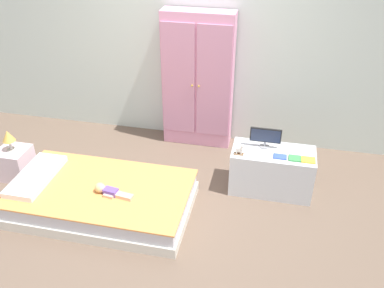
{
  "coord_description": "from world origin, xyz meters",
  "views": [
    {
      "loc": [
        0.96,
        -2.97,
        2.73
      ],
      "look_at": [
        0.22,
        0.42,
        0.57
      ],
      "focal_mm": 38.48,
      "sensor_mm": 36.0,
      "label": 1
    }
  ],
  "objects_px": {
    "bed": "(102,198)",
    "wardrobe": "(198,81)",
    "book_blue": "(280,157)",
    "tv_stand": "(272,171)",
    "table_lamp": "(8,137)",
    "book_yellow": "(308,160)",
    "doll": "(107,190)",
    "book_green": "(295,158)",
    "nightstand": "(15,163)",
    "rocking_horse_toy": "(240,150)",
    "tv_monitor": "(266,136)"
  },
  "relations": [
    {
      "from": "nightstand",
      "to": "wardrobe",
      "type": "relative_size",
      "value": 0.21
    },
    {
      "from": "book_green",
      "to": "book_yellow",
      "type": "distance_m",
      "value": 0.13
    },
    {
      "from": "table_lamp",
      "to": "doll",
      "type": "bearing_deg",
      "value": -17.3
    },
    {
      "from": "doll",
      "to": "book_yellow",
      "type": "distance_m",
      "value": 1.97
    },
    {
      "from": "book_yellow",
      "to": "doll",
      "type": "bearing_deg",
      "value": -160.49
    },
    {
      "from": "bed",
      "to": "tv_stand",
      "type": "distance_m",
      "value": 1.75
    },
    {
      "from": "book_blue",
      "to": "bed",
      "type": "bearing_deg",
      "value": -160.85
    },
    {
      "from": "nightstand",
      "to": "rocking_horse_toy",
      "type": "xyz_separation_m",
      "value": [
        2.42,
        0.23,
        0.36
      ]
    },
    {
      "from": "doll",
      "to": "table_lamp",
      "type": "distance_m",
      "value": 1.31
    },
    {
      "from": "wardrobe",
      "to": "rocking_horse_toy",
      "type": "distance_m",
      "value": 1.16
    },
    {
      "from": "tv_stand",
      "to": "rocking_horse_toy",
      "type": "xyz_separation_m",
      "value": [
        -0.33,
        -0.13,
        0.29
      ]
    },
    {
      "from": "nightstand",
      "to": "tv_stand",
      "type": "height_order",
      "value": "tv_stand"
    },
    {
      "from": "bed",
      "to": "doll",
      "type": "xyz_separation_m",
      "value": [
        0.1,
        -0.07,
        0.17
      ]
    },
    {
      "from": "tv_stand",
      "to": "table_lamp",
      "type": "bearing_deg",
      "value": -172.56
    },
    {
      "from": "book_green",
      "to": "book_blue",
      "type": "bearing_deg",
      "value": 180.0
    },
    {
      "from": "nightstand",
      "to": "doll",
      "type": "bearing_deg",
      "value": -17.3
    },
    {
      "from": "doll",
      "to": "book_green",
      "type": "xyz_separation_m",
      "value": [
        1.71,
        0.65,
        0.18
      ]
    },
    {
      "from": "bed",
      "to": "tv_monitor",
      "type": "distance_m",
      "value": 1.75
    },
    {
      "from": "doll",
      "to": "nightstand",
      "type": "bearing_deg",
      "value": 162.7
    },
    {
      "from": "wardrobe",
      "to": "tv_monitor",
      "type": "bearing_deg",
      "value": -40.93
    },
    {
      "from": "doll",
      "to": "tv_stand",
      "type": "height_order",
      "value": "tv_stand"
    },
    {
      "from": "doll",
      "to": "tv_stand",
      "type": "distance_m",
      "value": 1.69
    },
    {
      "from": "bed",
      "to": "nightstand",
      "type": "distance_m",
      "value": 1.18
    },
    {
      "from": "nightstand",
      "to": "book_yellow",
      "type": "bearing_deg",
      "value": 4.95
    },
    {
      "from": "book_yellow",
      "to": "table_lamp",
      "type": "bearing_deg",
      "value": -175.05
    },
    {
      "from": "tv_monitor",
      "to": "book_green",
      "type": "height_order",
      "value": "tv_monitor"
    },
    {
      "from": "book_blue",
      "to": "book_green",
      "type": "height_order",
      "value": "book_green"
    },
    {
      "from": "wardrobe",
      "to": "rocking_horse_toy",
      "type": "bearing_deg",
      "value": -56.48
    },
    {
      "from": "wardrobe",
      "to": "tv_stand",
      "type": "height_order",
      "value": "wardrobe"
    },
    {
      "from": "wardrobe",
      "to": "tv_monitor",
      "type": "relative_size",
      "value": 5.17
    },
    {
      "from": "wardrobe",
      "to": "book_blue",
      "type": "xyz_separation_m",
      "value": [
        1.02,
        -0.9,
        -0.33
      ]
    },
    {
      "from": "table_lamp",
      "to": "tv_monitor",
      "type": "xyz_separation_m",
      "value": [
        2.65,
        0.43,
        0.1
      ]
    },
    {
      "from": "doll",
      "to": "wardrobe",
      "type": "height_order",
      "value": "wardrobe"
    },
    {
      "from": "bed",
      "to": "table_lamp",
      "type": "distance_m",
      "value": 1.24
    },
    {
      "from": "bed",
      "to": "wardrobe",
      "type": "xyz_separation_m",
      "value": [
        0.66,
        1.48,
        0.68
      ]
    },
    {
      "from": "book_green",
      "to": "book_yellow",
      "type": "relative_size",
      "value": 0.88
    },
    {
      "from": "bed",
      "to": "tv_monitor",
      "type": "xyz_separation_m",
      "value": [
        1.51,
        0.74,
        0.47
      ]
    },
    {
      "from": "wardrobe",
      "to": "book_green",
      "type": "relative_size",
      "value": 13.76
    },
    {
      "from": "table_lamp",
      "to": "wardrobe",
      "type": "xyz_separation_m",
      "value": [
        1.8,
        1.17,
        0.31
      ]
    },
    {
      "from": "tv_monitor",
      "to": "book_blue",
      "type": "relative_size",
      "value": 2.41
    },
    {
      "from": "wardrobe",
      "to": "book_green",
      "type": "xyz_separation_m",
      "value": [
        1.16,
        -0.9,
        -0.33
      ]
    },
    {
      "from": "rocking_horse_toy",
      "to": "book_green",
      "type": "bearing_deg",
      "value": 3.73
    },
    {
      "from": "rocking_horse_toy",
      "to": "bed",
      "type": "bearing_deg",
      "value": -156.87
    },
    {
      "from": "tv_stand",
      "to": "book_green",
      "type": "bearing_deg",
      "value": -24.19
    },
    {
      "from": "table_lamp",
      "to": "book_green",
      "type": "distance_m",
      "value": 2.97
    },
    {
      "from": "tv_monitor",
      "to": "rocking_horse_toy",
      "type": "xyz_separation_m",
      "value": [
        -0.23,
        -0.2,
        -0.07
      ]
    },
    {
      "from": "bed",
      "to": "book_green",
      "type": "height_order",
      "value": "book_green"
    },
    {
      "from": "rocking_horse_toy",
      "to": "book_yellow",
      "type": "bearing_deg",
      "value": 3.01
    },
    {
      "from": "rocking_horse_toy",
      "to": "book_green",
      "type": "distance_m",
      "value": 0.54
    },
    {
      "from": "bed",
      "to": "table_lamp",
      "type": "xyz_separation_m",
      "value": [
        -1.14,
        0.31,
        0.37
      ]
    }
  ]
}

